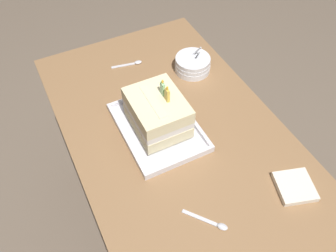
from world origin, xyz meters
TOP-DOWN VIEW (x-y plane):
  - ground_plane at (0.00, 0.00)m, footprint 8.00×8.00m
  - dining_table at (0.00, 0.00)m, footprint 1.15×0.66m
  - foil_tray at (-0.05, -0.05)m, footprint 0.32×0.23m
  - birthday_cake at (-0.05, -0.05)m, footprint 0.19×0.15m
  - bowl_stack at (-0.25, 0.19)m, footprint 0.13×0.13m
  - serving_spoon_near_tray at (0.31, -0.06)m, footprint 0.11×0.09m
  - serving_spoon_by_bowls at (-0.38, 0.01)m, footprint 0.04×0.12m
  - napkin_pile at (0.32, 0.21)m, footprint 0.13×0.13m

SIDE VIEW (x-z plane):
  - ground_plane at x=0.00m, z-range 0.00..0.00m
  - dining_table at x=0.00m, z-range 0.25..1.00m
  - serving_spoon_near_tray at x=0.31m, z-range 0.74..0.75m
  - serving_spoon_by_bowls at x=-0.38m, z-range 0.74..0.75m
  - foil_tray at x=-0.05m, z-range 0.74..0.76m
  - napkin_pile at x=0.32m, z-range 0.75..0.76m
  - bowl_stack at x=-0.25m, z-range 0.72..0.83m
  - birthday_cake at x=-0.05m, z-range 0.74..0.91m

